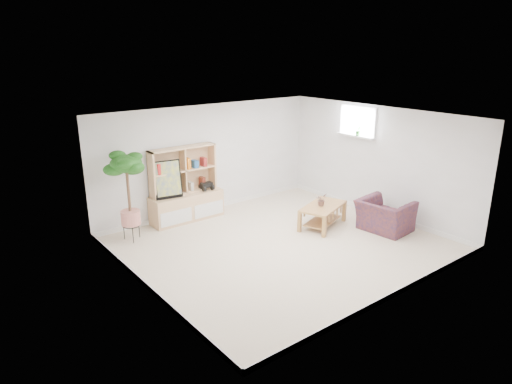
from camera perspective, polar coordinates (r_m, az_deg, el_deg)
floor at (r=8.73m, az=3.17°, el=-6.53°), size 5.50×5.00×0.01m
ceiling at (r=8.05m, az=3.46°, el=9.25°), size 5.50×5.00×0.01m
walls at (r=8.31m, az=3.31°, el=1.04°), size 5.51×5.01×2.40m
baseboard at (r=8.71m, az=3.17°, el=-6.23°), size 5.50×5.00×0.10m
window at (r=10.47m, az=12.62°, el=8.61°), size 0.10×0.98×0.68m
window_sill at (r=10.48m, az=12.29°, el=6.86°), size 0.14×1.00×0.04m
storage_unit at (r=9.78m, az=-8.76°, el=0.94°), size 1.59×0.54×1.59m
poster at (r=9.49m, az=-10.98°, el=1.54°), size 0.58×0.23×0.79m
toy_truck at (r=9.99m, az=-6.21°, el=0.79°), size 0.37×0.27×0.19m
coffee_table at (r=9.58m, az=8.32°, el=-2.96°), size 1.26×0.96×0.46m
table_plant at (r=9.45m, az=8.14°, el=-0.96°), size 0.28×0.26×0.25m
floor_tree at (r=8.92m, az=-15.60°, el=-0.60°), size 0.77×0.77×1.75m
armchair at (r=9.58m, az=15.81°, el=-2.60°), size 0.94×1.06×0.73m
sill_plant at (r=10.41m, az=12.66°, el=7.50°), size 0.15×0.13×0.22m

